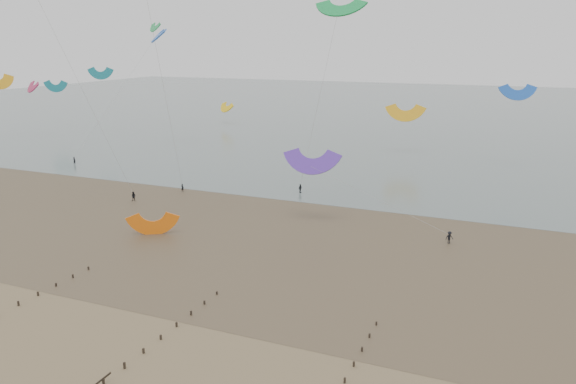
# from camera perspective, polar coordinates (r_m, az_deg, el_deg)

# --- Properties ---
(ground) EXTENTS (500.00, 500.00, 0.00)m
(ground) POSITION_cam_1_polar(r_m,az_deg,el_deg) (56.96, -17.06, -14.04)
(ground) COLOR brown
(ground) RESTS_ON ground
(sea_and_shore) EXTENTS (500.00, 665.00, 0.03)m
(sea_and_shore) POSITION_cam_1_polar(r_m,az_deg,el_deg) (85.42, -4.48, -3.49)
(sea_and_shore) COLOR #475654
(sea_and_shore) RESTS_ON ground
(kitesurfer_lead) EXTENTS (0.58, 0.41, 1.52)m
(kitesurfer_lead) POSITION_cam_1_polar(r_m,az_deg,el_deg) (106.43, -10.68, 0.44)
(kitesurfer_lead) COLOR black
(kitesurfer_lead) RESTS_ON ground
(kitesurfers) EXTENTS (136.23, 23.85, 1.86)m
(kitesurfers) POSITION_cam_1_polar(r_m,az_deg,el_deg) (91.84, 17.93, -2.29)
(kitesurfers) COLOR black
(kitesurfers) RESTS_ON ground
(grounded_kite) EXTENTS (7.94, 7.47, 3.47)m
(grounded_kite) POSITION_cam_1_polar(r_m,az_deg,el_deg) (84.01, -13.49, -4.20)
(grounded_kite) COLOR orange
(grounded_kite) RESTS_ON ground
(kites_airborne) EXTENTS (244.89, 128.00, 44.65)m
(kites_airborne) POSITION_cam_1_polar(r_m,az_deg,el_deg) (134.97, 0.09, 12.38)
(kites_airborne) COLOR #F6BB08
(kites_airborne) RESTS_ON ground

